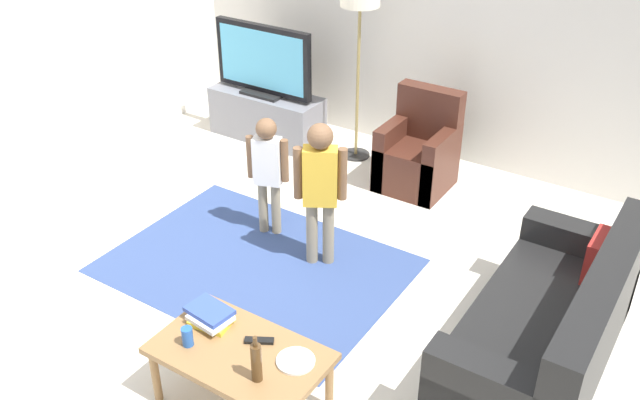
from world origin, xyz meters
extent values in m
plane|color=beige|center=(0.00, 0.00, 0.00)|extent=(7.80, 7.80, 0.00)
cube|color=silver|center=(0.00, 3.00, 1.35)|extent=(6.00, 0.12, 2.70)
cube|color=#33477A|center=(-0.47, 0.41, 0.00)|extent=(2.20, 1.60, 0.01)
cube|color=slate|center=(-1.76, 2.30, 0.25)|extent=(1.20, 0.44, 0.50)
cube|color=black|center=(-1.76, 2.25, 0.10)|extent=(1.10, 0.32, 0.03)
cube|color=black|center=(-1.76, 2.28, 0.52)|extent=(0.44, 0.28, 0.03)
cube|color=black|center=(-1.76, 2.28, 0.87)|extent=(1.10, 0.07, 0.68)
cube|color=#59B2D8|center=(-1.76, 2.24, 0.87)|extent=(1.00, 0.01, 0.58)
cube|color=black|center=(1.67, 0.54, 0.21)|extent=(0.80, 1.80, 0.42)
cube|color=black|center=(1.97, 0.54, 0.43)|extent=(0.20, 1.80, 0.86)
cube|color=black|center=(1.67, 1.34, 0.30)|extent=(0.80, 0.20, 0.60)
cube|color=#B22823|center=(1.82, 1.09, 0.56)|extent=(0.10, 0.32, 0.32)
cube|color=#472319|center=(0.00, 2.20, 0.21)|extent=(0.60, 0.60, 0.42)
cube|color=#472319|center=(0.00, 2.42, 0.45)|extent=(0.60, 0.16, 0.90)
cube|color=#472319|center=(-0.24, 2.20, 0.30)|extent=(0.12, 0.60, 0.60)
cube|color=#472319|center=(0.24, 2.20, 0.30)|extent=(0.12, 0.60, 0.60)
cylinder|color=#262626|center=(-0.77, 2.45, 0.01)|extent=(0.28, 0.28, 0.02)
cylinder|color=#99844C|center=(-0.77, 2.45, 0.76)|extent=(0.03, 0.03, 1.50)
cylinder|color=gray|center=(-0.72, 0.85, 0.23)|extent=(0.08, 0.08, 0.46)
cylinder|color=gray|center=(-0.61, 0.89, 0.23)|extent=(0.08, 0.08, 0.46)
cube|color=white|center=(-0.66, 0.87, 0.66)|extent=(0.25, 0.19, 0.39)
sphere|color=brown|center=(-0.66, 0.87, 0.94)|extent=(0.16, 0.16, 0.16)
cylinder|color=brown|center=(-0.80, 0.82, 0.68)|extent=(0.06, 0.06, 0.36)
cylinder|color=brown|center=(-0.53, 0.91, 0.68)|extent=(0.06, 0.06, 0.36)
cylinder|color=gray|center=(-0.14, 0.71, 0.26)|extent=(0.09, 0.09, 0.53)
cylinder|color=gray|center=(-0.03, 0.77, 0.26)|extent=(0.09, 0.09, 0.53)
cube|color=gold|center=(-0.09, 0.74, 0.75)|extent=(0.29, 0.25, 0.45)
sphere|color=brown|center=(-0.09, 0.74, 1.07)|extent=(0.19, 0.19, 0.19)
cylinder|color=brown|center=(-0.23, 0.66, 0.78)|extent=(0.07, 0.07, 0.41)
cylinder|color=brown|center=(0.05, 0.82, 0.78)|extent=(0.07, 0.07, 0.41)
cube|color=olive|center=(0.32, -0.74, 0.40)|extent=(1.00, 0.60, 0.04)
cylinder|color=olive|center=(-0.13, -0.99, 0.19)|extent=(0.05, 0.05, 0.38)
cylinder|color=olive|center=(-0.13, -0.49, 0.19)|extent=(0.05, 0.05, 0.38)
cylinder|color=olive|center=(0.77, -0.49, 0.19)|extent=(0.05, 0.05, 0.38)
cube|color=yellow|center=(0.03, -0.64, 0.44)|extent=(0.26, 0.21, 0.03)
cube|color=white|center=(0.03, -0.65, 0.47)|extent=(0.26, 0.22, 0.03)
cube|color=#334CA5|center=(0.01, -0.63, 0.50)|extent=(0.29, 0.22, 0.03)
cylinder|color=#4C3319|center=(0.54, -0.86, 0.54)|extent=(0.06, 0.06, 0.24)
cylinder|color=#4C3319|center=(0.54, -0.86, 0.69)|extent=(0.02, 0.02, 0.06)
cube|color=black|center=(0.37, -0.62, 0.43)|extent=(0.17, 0.13, 0.02)
cylinder|color=#2659B2|center=(0.04, -0.86, 0.48)|extent=(0.07, 0.07, 0.12)
cylinder|color=white|center=(0.64, -0.64, 0.43)|extent=(0.22, 0.22, 0.02)
cube|color=silver|center=(0.66, -0.64, 0.44)|extent=(0.15, 0.03, 0.01)
camera|label=1|loc=(2.33, -2.98, 3.19)|focal=39.16mm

